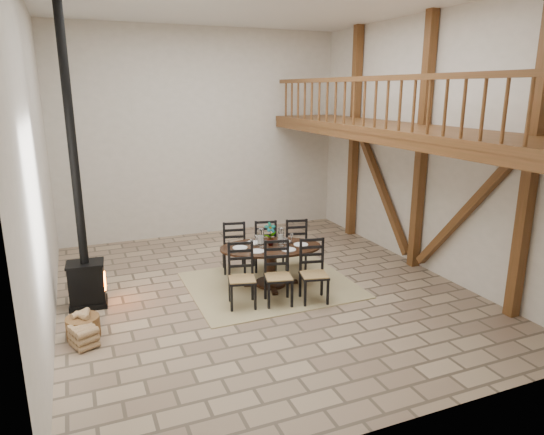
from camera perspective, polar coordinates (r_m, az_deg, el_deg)
name	(u,v)px	position (r m, az deg, el deg)	size (l,w,h in m)	color
ground	(263,290)	(9.01, -1.09, -8.49)	(8.00, 8.00, 0.00)	tan
room_shell	(324,122)	(8.79, 6.19, 11.16)	(7.02, 8.02, 5.01)	beige
rug	(271,285)	(9.19, -0.14, -7.93)	(3.00, 2.50, 0.02)	tan
dining_table	(271,265)	(9.04, -0.14, -5.61)	(2.12, 2.41, 1.21)	black
wood_stove	(83,242)	(8.55, -21.39, -2.68)	(0.64, 0.51, 5.00)	black
log_basket	(83,326)	(7.87, -21.34, -11.81)	(0.48, 0.48, 0.40)	brown
log_stack	(84,336)	(7.62, -21.28, -12.88)	(0.44, 0.50, 0.31)	tan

